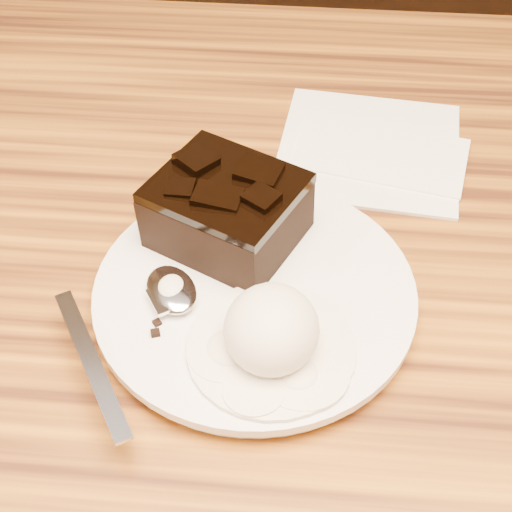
# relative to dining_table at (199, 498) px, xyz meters

# --- Properties ---
(dining_table) EXTENTS (1.20, 0.80, 0.75)m
(dining_table) POSITION_rel_dining_table_xyz_m (0.00, 0.00, 0.00)
(dining_table) COLOR #3F2011
(dining_table) RESTS_ON floor
(plate) EXTENTS (0.22, 0.22, 0.02)m
(plate) POSITION_rel_dining_table_xyz_m (0.07, -0.03, 0.38)
(plate) COLOR white
(plate) RESTS_ON dining_table
(brownie) EXTENTS (0.12, 0.12, 0.05)m
(brownie) POSITION_rel_dining_table_xyz_m (0.04, 0.02, 0.42)
(brownie) COLOR black
(brownie) RESTS_ON plate
(ice_cream_scoop) EXTENTS (0.06, 0.06, 0.05)m
(ice_cream_scoop) POSITION_rel_dining_table_xyz_m (0.08, -0.08, 0.41)
(ice_cream_scoop) COLOR white
(ice_cream_scoop) RESTS_ON plate
(melt_puddle) EXTENTS (0.11, 0.11, 0.00)m
(melt_puddle) POSITION_rel_dining_table_xyz_m (0.08, -0.08, 0.39)
(melt_puddle) COLOR white
(melt_puddle) RESTS_ON plate
(spoon) EXTENTS (0.12, 0.17, 0.01)m
(spoon) POSITION_rel_dining_table_xyz_m (0.01, -0.04, 0.40)
(spoon) COLOR silver
(spoon) RESTS_ON plate
(napkin) EXTENTS (0.17, 0.17, 0.01)m
(napkin) POSITION_rel_dining_table_xyz_m (0.15, 0.15, 0.38)
(napkin) COLOR white
(napkin) RESTS_ON dining_table
(crumb_a) EXTENTS (0.01, 0.01, 0.00)m
(crumb_a) POSITION_rel_dining_table_xyz_m (0.00, -0.07, 0.40)
(crumb_a) COLOR black
(crumb_a) RESTS_ON plate
(crumb_b) EXTENTS (0.01, 0.01, 0.00)m
(crumb_b) POSITION_rel_dining_table_xyz_m (0.00, -0.07, 0.39)
(crumb_b) COLOR black
(crumb_b) RESTS_ON plate
(crumb_c) EXTENTS (0.01, 0.01, 0.00)m
(crumb_c) POSITION_rel_dining_table_xyz_m (0.09, -0.06, 0.40)
(crumb_c) COLOR black
(crumb_c) RESTS_ON plate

